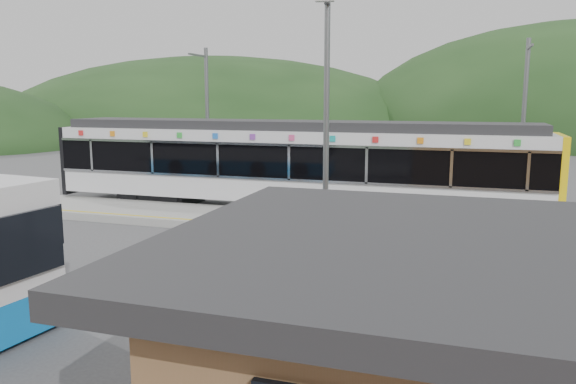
% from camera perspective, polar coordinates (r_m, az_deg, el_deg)
% --- Properties ---
extents(ground, '(120.00, 120.00, 0.00)m').
position_cam_1_polar(ground, '(17.30, 0.43, -6.14)').
color(ground, '#4C4C4F').
rests_on(ground, ground).
extents(hills, '(146.00, 149.00, 26.00)m').
position_cam_1_polar(hills, '(21.70, 20.69, -3.53)').
color(hills, '#1E3D19').
rests_on(hills, ground).
extents(platform, '(26.00, 3.20, 0.30)m').
position_cam_1_polar(platform, '(20.34, 3.26, -3.34)').
color(platform, '#9E9E99').
rests_on(platform, ground).
extents(yellow_line, '(26.00, 0.10, 0.01)m').
position_cam_1_polar(yellow_line, '(19.08, 2.26, -3.71)').
color(yellow_line, yellow).
rests_on(yellow_line, platform).
extents(train, '(20.44, 3.01, 3.74)m').
position_cam_1_polar(train, '(23.14, 0.12, 3.06)').
color(train, black).
rests_on(train, ground).
extents(catenary_mast_west, '(0.18, 1.80, 7.00)m').
position_cam_1_polar(catenary_mast_west, '(27.26, -8.22, 7.28)').
color(catenary_mast_west, slate).
rests_on(catenary_mast_west, ground).
extents(catenary_mast_east, '(0.18, 1.80, 7.00)m').
position_cam_1_polar(catenary_mast_east, '(24.54, 22.78, 6.40)').
color(catenary_mast_east, slate).
rests_on(catenary_mast_east, ground).
extents(station_shelter, '(9.20, 6.20, 3.00)m').
position_cam_1_polar(station_shelter, '(7.60, 24.49, -15.57)').
color(station_shelter, olive).
rests_on(station_shelter, ground).
extents(lamp_post, '(0.38, 1.19, 6.69)m').
position_cam_1_polar(lamp_post, '(11.72, 3.74, 6.11)').
color(lamp_post, slate).
rests_on(lamp_post, ground).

